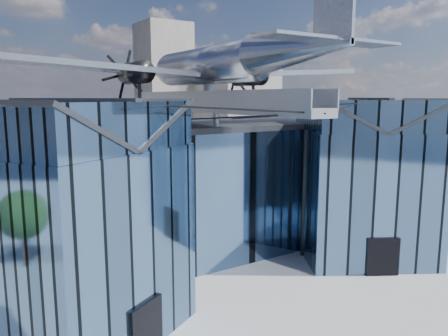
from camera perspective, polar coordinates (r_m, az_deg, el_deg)
ground_plane at (r=29.59m, az=2.17°, el=-14.44°), size 120.00×120.00×0.00m
museum at (r=32.65m, az=-3.64°, el=-1.97°), size 32.88×24.50×17.60m
bg_towers at (r=74.64m, az=-19.79°, el=7.28°), size 77.00×24.50×26.00m
tree_side_e at (r=49.16m, az=18.35°, el=-0.94°), size 4.20×4.20×5.29m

